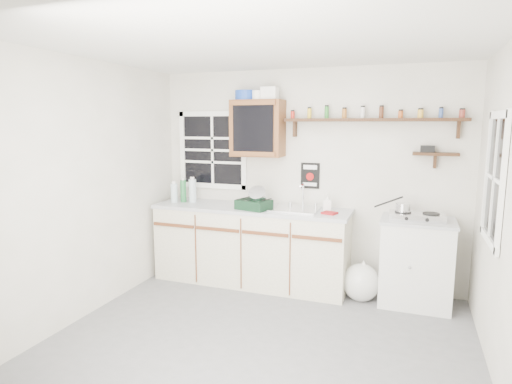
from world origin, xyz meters
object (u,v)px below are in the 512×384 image
Objects in this scene: right_cabinet at (416,262)px; spice_shelf at (372,119)px; hotplate at (417,216)px; dish_rack at (255,202)px; main_cabinet at (251,245)px; upper_cabinet at (258,128)px.

spice_shelf reaches higher than right_cabinet.
right_cabinet is 0.49m from hotplate.
main_cabinet is at bearing 145.69° from dish_rack.
spice_shelf reaches higher than main_cabinet.
spice_shelf reaches higher than dish_rack.
spice_shelf reaches higher than hotplate.
dish_rack is at bearing -76.49° from upper_cabinet.
main_cabinet is 1.37m from upper_cabinet.
spice_shelf is 1.12m from hotplate.
main_cabinet is at bearing -179.21° from right_cabinet.
upper_cabinet reaches higher than dish_rack.
right_cabinet is at bearing -3.76° from upper_cabinet.
right_cabinet is 2.19× the size of dish_rack.
main_cabinet is at bearing -103.68° from upper_cabinet.
hotplate is (1.72, 0.12, -0.06)m from dish_rack.
upper_cabinet is at bearing 118.39° from dish_rack.
spice_shelf is 1.56m from dish_rack.
dish_rack is at bearing -165.05° from spice_shelf.
right_cabinet is (1.83, 0.03, -0.01)m from main_cabinet.
spice_shelf is at bearing 9.22° from main_cabinet.
spice_shelf is at bearing 160.23° from right_cabinet.
hotplate is at bearing 0.17° from main_cabinet.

